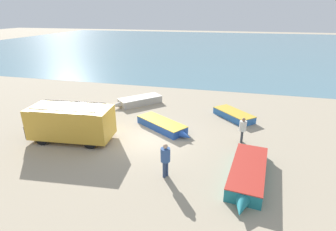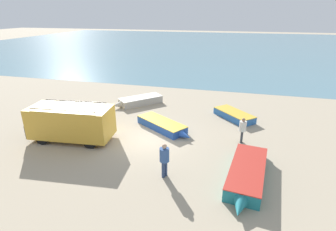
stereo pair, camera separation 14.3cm
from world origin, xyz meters
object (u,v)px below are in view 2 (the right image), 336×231
fishing_rowboat_2 (247,174)px  fishing_rowboat_1 (163,125)px  fishing_rowboat_0 (233,115)px  fishing_rowboat_3 (139,101)px  fisherman_0 (243,128)px  parked_van (71,122)px  fisherman_1 (164,157)px

fishing_rowboat_2 → fishing_rowboat_1: bearing=-123.0°
fishing_rowboat_2 → fishing_rowboat_0: bearing=-166.2°
fishing_rowboat_3 → fisherman_0: 10.12m
parked_van → fishing_rowboat_1: size_ratio=1.19×
fishing_rowboat_0 → fishing_rowboat_1: bearing=81.8°
parked_van → fishing_rowboat_3: bearing=-108.0°
fishing_rowboat_2 → fishing_rowboat_3: size_ratio=1.39×
fishing_rowboat_2 → fisherman_0: bearing=-169.0°
fisherman_1 → fishing_rowboat_3: bearing=142.7°
parked_van → fishing_rowboat_2: parked_van is taller
fishing_rowboat_3 → fisherman_1: bearing=70.8°
fishing_rowboat_2 → fishing_rowboat_3: (-8.91, 9.18, -0.03)m
parked_van → fishing_rowboat_3: (1.67, 7.44, -0.89)m
fishing_rowboat_2 → fisherman_1: (-3.90, -0.68, 0.74)m
fishing_rowboat_0 → fisherman_1: size_ratio=1.96×
fishing_rowboat_1 → fisherman_0: fisherman_0 is taller
parked_van → fisherman_1: size_ratio=2.96×
parked_van → fishing_rowboat_0: size_ratio=1.51×
fishing_rowboat_0 → fishing_rowboat_2: bearing=142.7°
fishing_rowboat_1 → fishing_rowboat_3: bearing=160.9°
parked_van → fishing_rowboat_1: parked_van is taller
fisherman_1 → fishing_rowboat_2: bearing=35.7°
fishing_rowboat_3 → fisherman_1: size_ratio=2.19×
fisherman_0 → fisherman_1: fisherman_1 is taller
fisherman_1 → fishing_rowboat_0: bearing=96.5°
fishing_rowboat_1 → parked_van: bearing=-116.4°
fishing_rowboat_1 → fisherman_1: (1.59, -5.37, 0.79)m
parked_van → fishing_rowboat_1: 5.97m
fishing_rowboat_1 → fisherman_0: (5.24, -0.70, 0.69)m
fishing_rowboat_3 → fisherman_1: fisherman_1 is taller
fishing_rowboat_0 → fisherman_1: bearing=117.1°
parked_van → fishing_rowboat_2: 10.76m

